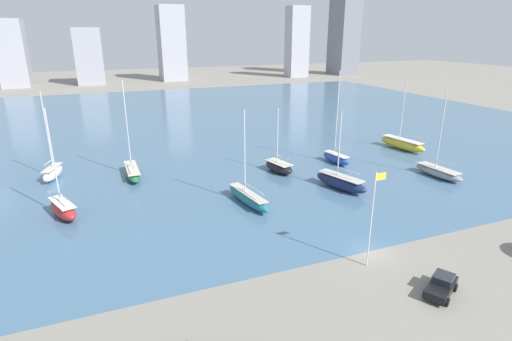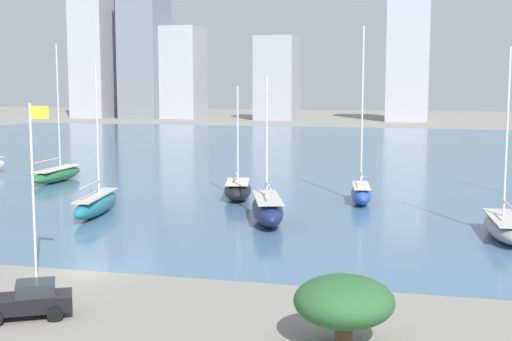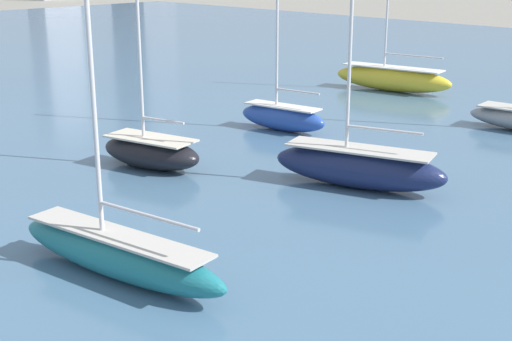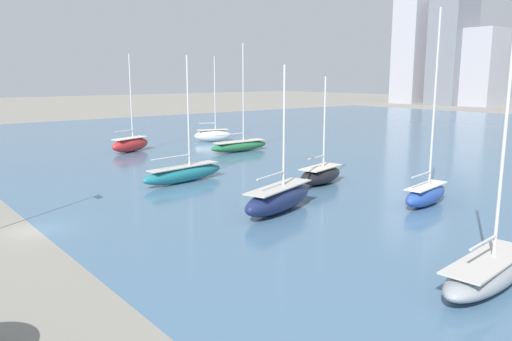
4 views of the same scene
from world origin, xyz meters
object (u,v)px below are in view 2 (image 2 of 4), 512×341
Objects in this scene: sailboat_black at (238,190)px; parked_pickup_black at (28,300)px; sailboat_teal at (97,204)px; sailboat_gray at (505,226)px; sailboat_navy at (267,209)px; flag_pole at (34,184)px; sailboat_green at (57,174)px; sailboat_blue at (361,192)px.

parked_pickup_black is (-0.40, -35.75, -0.11)m from sailboat_black.
sailboat_gray is (32.87, -1.26, -0.08)m from sailboat_teal.
sailboat_navy is at bearing -76.16° from sailboat_black.
sailboat_gray reaches higher than flag_pole.
sailboat_teal is (13.71, -17.51, 0.06)m from sailboat_green.
sailboat_blue is 17.01m from sailboat_gray.
sailboat_gray is at bearing -11.39° from sailboat_teal.
sailboat_green reaches higher than parked_pickup_black.
sailboat_teal is at bearing 170.71° from parked_pickup_black.
sailboat_navy is at bearing 170.43° from sailboat_gray.
sailboat_navy is at bearing -32.14° from sailboat_green.
sailboat_navy is 25.94m from parked_pickup_black.
sailboat_black is 26.11m from sailboat_gray.
sailboat_navy is at bearing -9.10° from sailboat_teal.
flag_pole is at bearing -110.66° from sailboat_black.
sailboat_green is (-19.53, 36.50, -4.60)m from flag_pole.
sailboat_gray is (46.58, -18.77, -0.02)m from sailboat_green.
sailboat_black is (3.73, 29.48, -4.53)m from flag_pole.
flag_pole is 0.73× the size of sailboat_gray.
sailboat_gray is at bearing 33.24° from flag_pole.
sailboat_green is at bearing 130.71° from sailboat_navy.
sailboat_gray is at bearing 106.14° from parked_pickup_black.
sailboat_blue reaches higher than sailboat_navy.
sailboat_blue is (11.72, 0.69, 0.11)m from sailboat_black.
sailboat_green reaches higher than sailboat_black.
sailboat_gray reaches higher than sailboat_navy.
parked_pickup_black is (3.33, -6.27, -4.64)m from flag_pole.
sailboat_green is 35.55m from sailboat_blue.
sailboat_teal is 14.18m from sailboat_black.
sailboat_teal is 26.86m from parked_pickup_black.
flag_pole is 2.15× the size of parked_pickup_black.
sailboat_blue is (15.45, 30.16, -4.42)m from flag_pole.
sailboat_green is at bearing 161.10° from sailboat_blue.
sailboat_black is 0.79× the size of sailboat_gray.
sailboat_teal reaches higher than sailboat_black.
sailboat_teal is (-5.81, 18.99, -4.54)m from flag_pole.
sailboat_blue is 3.50× the size of parked_pickup_black.
sailboat_green is 0.95× the size of sailboat_blue.
sailboat_blue is at bearing 62.88° from flag_pole.
sailboat_black is (-5.40, 10.47, -0.15)m from sailboat_navy.
sailboat_black is 11.74m from sailboat_blue.
sailboat_black is at bearing 99.39° from sailboat_navy.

